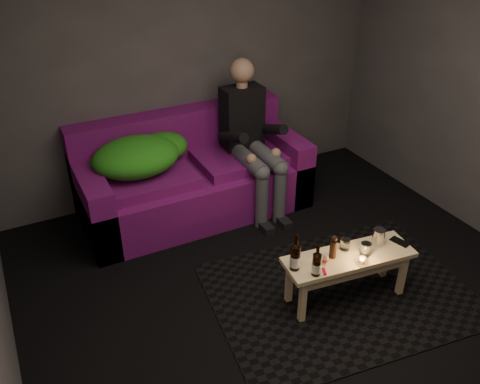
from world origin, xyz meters
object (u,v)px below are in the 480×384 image
object	(u,v)px
coffee_table	(348,263)
sofa	(192,178)
beer_bottle_a	(295,256)
steel_cup	(378,237)
beer_bottle_b	(317,264)
person	(250,136)

from	to	relation	value
coffee_table	sofa	bearing A→B (deg)	107.17
sofa	coffee_table	distance (m)	1.83
beer_bottle_a	steel_cup	xyz separation A→B (m)	(0.72, -0.03, -0.04)
coffee_table	beer_bottle_a	world-z (taller)	beer_bottle_a
beer_bottle_a	beer_bottle_b	distance (m)	0.16
coffee_table	beer_bottle_a	distance (m)	0.48
beer_bottle_a	beer_bottle_b	world-z (taller)	beer_bottle_a
sofa	beer_bottle_b	world-z (taller)	sofa
sofa	beer_bottle_a	world-z (taller)	sofa
sofa	steel_cup	xyz separation A→B (m)	(0.82, -1.73, 0.14)
beer_bottle_b	steel_cup	size ratio (longest dim) A/B	1.98
person	coffee_table	distance (m)	1.62
coffee_table	beer_bottle_a	bearing A→B (deg)	173.07
beer_bottle_b	steel_cup	distance (m)	0.63
beer_bottle_a	person	bearing A→B (deg)	73.51
person	sofa	bearing A→B (deg)	162.29
sofa	coffee_table	xyz separation A→B (m)	(0.54, -1.75, 0.00)
beer_bottle_b	beer_bottle_a	bearing A→B (deg)	128.43
beer_bottle_a	sofa	bearing A→B (deg)	93.24
person	beer_bottle_b	xyz separation A→B (m)	(-0.35, -1.64, -0.24)
person	beer_bottle_b	bearing A→B (deg)	-102.13
person	beer_bottle_a	size ratio (longest dim) A/B	4.89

